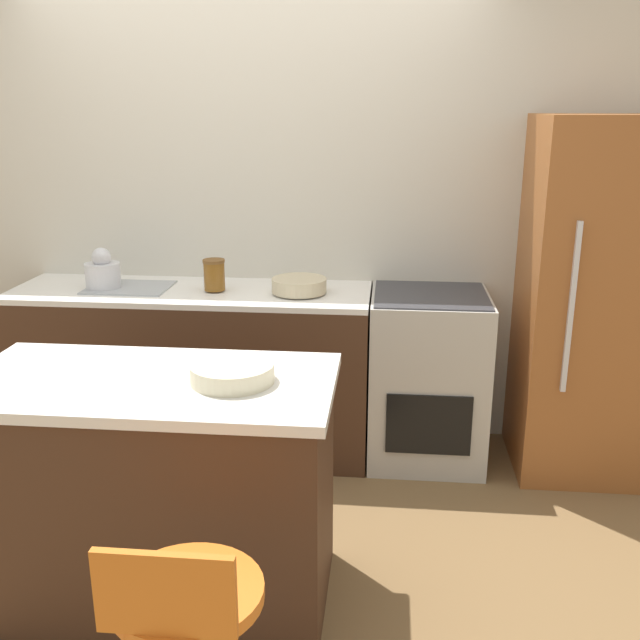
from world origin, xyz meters
TOP-DOWN VIEW (x-y plane):
  - ground_plane at (0.00, 0.00)m, footprint 14.00×14.00m
  - wall_back at (0.00, 0.65)m, footprint 8.00×0.06m
  - back_counter at (-0.29, 0.32)m, footprint 1.93×0.60m
  - kitchen_island at (-0.09, -0.97)m, footprint 1.36×0.69m
  - oven_range at (0.99, 0.32)m, footprint 0.61×0.61m
  - refrigerator at (1.81, 0.30)m, footprint 0.69×0.66m
  - kettle at (-0.76, 0.30)m, footprint 0.19×0.19m
  - mixing_bowl at (0.30, 0.30)m, footprint 0.29×0.29m
  - canister_jar at (-0.15, 0.30)m, footprint 0.12×0.12m
  - fruit_bowl at (0.22, -0.97)m, footprint 0.30×0.30m

SIDE VIEW (x-z plane):
  - ground_plane at x=0.00m, z-range 0.00..0.00m
  - back_counter at x=-0.29m, z-range 0.00..0.92m
  - kitchen_island at x=-0.09m, z-range 0.00..0.92m
  - oven_range at x=0.99m, z-range 0.00..0.92m
  - refrigerator at x=1.81m, z-range 0.00..1.82m
  - fruit_bowl at x=0.22m, z-range 0.91..0.98m
  - mixing_bowl at x=0.30m, z-range 0.92..1.00m
  - canister_jar at x=-0.15m, z-range 0.92..1.09m
  - kettle at x=-0.76m, z-range 0.90..1.11m
  - wall_back at x=0.00m, z-range 0.00..2.60m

